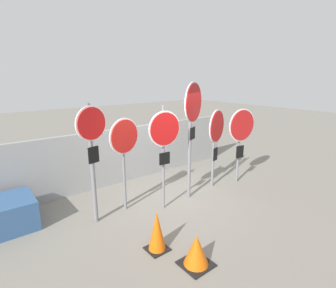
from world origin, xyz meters
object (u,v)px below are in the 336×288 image
object	(u,v)px
stop_sign_0	(92,144)
stop_sign_5	(241,131)
traffic_cone_1	(157,231)
storage_crate	(0,216)
stop_sign_1	(124,144)
stop_sign_2	(164,136)
traffic_cone_0	(196,251)
stop_sign_3	(192,117)
stop_sign_4	(216,133)

from	to	relation	value
stop_sign_0	stop_sign_5	world-z (taller)	stop_sign_0
stop_sign_0	traffic_cone_1	size ratio (longest dim) A/B	3.38
storage_crate	traffic_cone_1	bearing A→B (deg)	-49.44
stop_sign_1	stop_sign_2	xyz separation A→B (m)	(0.68, -0.48, 0.14)
storage_crate	traffic_cone_0	bearing A→B (deg)	-53.18
stop_sign_5	traffic_cone_0	xyz separation A→B (m)	(-3.22, -1.65, -1.21)
traffic_cone_1	stop_sign_1	bearing A→B (deg)	79.28
stop_sign_3	storage_crate	bearing A→B (deg)	138.41
traffic_cone_0	stop_sign_4	bearing A→B (deg)	37.03
stop_sign_0	stop_sign_1	bearing A→B (deg)	-7.63
stop_sign_1	traffic_cone_1	xyz separation A→B (m)	(-0.29, -1.52, -1.16)
traffic_cone_0	traffic_cone_1	distance (m)	0.73
stop_sign_2	stop_sign_3	bearing A→B (deg)	9.71
stop_sign_4	stop_sign_1	bearing A→B (deg)	154.47
traffic_cone_0	storage_crate	size ratio (longest dim) A/B	0.43
stop_sign_1	stop_sign_2	size ratio (longest dim) A/B	0.89
traffic_cone_1	storage_crate	world-z (taller)	traffic_cone_1
storage_crate	stop_sign_4	bearing A→B (deg)	-13.30
stop_sign_5	traffic_cone_1	bearing A→B (deg)	-155.85
stop_sign_5	traffic_cone_1	world-z (taller)	stop_sign_5
stop_sign_4	traffic_cone_0	bearing A→B (deg)	-161.02
stop_sign_5	traffic_cone_0	world-z (taller)	stop_sign_5
stop_sign_1	stop_sign_3	bearing A→B (deg)	-26.81
stop_sign_1	stop_sign_4	size ratio (longest dim) A/B	0.99
stop_sign_5	stop_sign_3	bearing A→B (deg)	-176.03
stop_sign_0	storage_crate	distance (m)	2.22
traffic_cone_0	storage_crate	distance (m)	3.74
stop_sign_5	traffic_cone_1	distance (m)	3.78
stop_sign_2	stop_sign_5	distance (m)	2.52
stop_sign_1	traffic_cone_0	bearing A→B (deg)	-102.29
stop_sign_1	traffic_cone_1	distance (m)	1.93
stop_sign_0	traffic_cone_1	xyz separation A→B (m)	(0.43, -1.45, -1.27)
traffic_cone_1	traffic_cone_0	bearing A→B (deg)	-69.13
traffic_cone_1	storage_crate	size ratio (longest dim) A/B	0.59
stop_sign_2	traffic_cone_1	bearing A→B (deg)	-127.09
stop_sign_3	traffic_cone_1	world-z (taller)	stop_sign_3
stop_sign_2	storage_crate	distance (m)	3.49
traffic_cone_0	storage_crate	xyz separation A→B (m)	(-2.24, 2.99, 0.04)
traffic_cone_0	stop_sign_3	bearing A→B (deg)	48.98
stop_sign_3	stop_sign_5	xyz separation A→B (m)	(1.67, -0.13, -0.50)
stop_sign_0	traffic_cone_0	size ratio (longest dim) A/B	4.66
stop_sign_4	traffic_cone_1	distance (m)	3.20
stop_sign_4	stop_sign_3	bearing A→B (deg)	167.69
stop_sign_0	stop_sign_3	size ratio (longest dim) A/B	0.87
stop_sign_0	stop_sign_1	world-z (taller)	stop_sign_0
stop_sign_4	stop_sign_5	distance (m)	0.77
stop_sign_3	traffic_cone_1	bearing A→B (deg)	-172.39
stop_sign_3	stop_sign_5	distance (m)	1.75
stop_sign_4	storage_crate	xyz separation A→B (m)	(-4.73, 1.12, -1.18)
traffic_cone_0	stop_sign_2	bearing A→B (deg)	67.55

